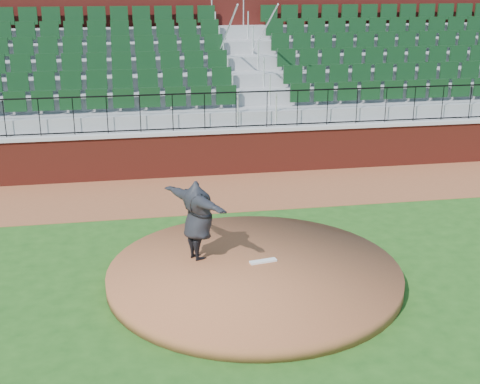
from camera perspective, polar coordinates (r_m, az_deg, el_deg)
The scene contains 10 objects.
ground at distance 11.77m, azimuth 1.30°, elevation -8.32°, with size 90.00×90.00×0.00m, color #1F4D16.
warning_track at distance 16.69m, azimuth -2.36°, elevation 0.01°, with size 34.00×3.20×0.01m, color brown.
field_wall at distance 18.04m, azimuth -3.08°, elevation 3.40°, with size 34.00×0.35×1.20m, color maroon.
wall_cap at distance 17.88m, azimuth -3.12°, elevation 5.41°, with size 34.00×0.45×0.10m, color #B7B7B7.
wall_railing at distance 17.76m, azimuth -3.15°, elevation 7.13°, with size 34.00×0.05×1.00m, color black, non-canonical shape.
seating_stands at distance 20.34m, azimuth -4.15°, elevation 10.01°, with size 34.00×5.10×4.60m, color gray, non-canonical shape.
concourse_wall at distance 23.05m, azimuth -4.94°, elevation 12.14°, with size 34.00×0.50×5.50m, color maroon.
pitchers_mound at distance 11.92m, azimuth 1.28°, elevation -7.30°, with size 5.37×5.37×0.25m, color brown.
pitching_rubber at distance 12.10m, azimuth 2.06°, elevation -6.14°, with size 0.52×0.13×0.03m, color white.
pitcher at distance 11.99m, azimuth -3.77°, elevation -2.50°, with size 1.90×0.52×1.54m, color black.
Camera 1 is at (-2.11, -10.28, 5.34)m, focal length 48.20 mm.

